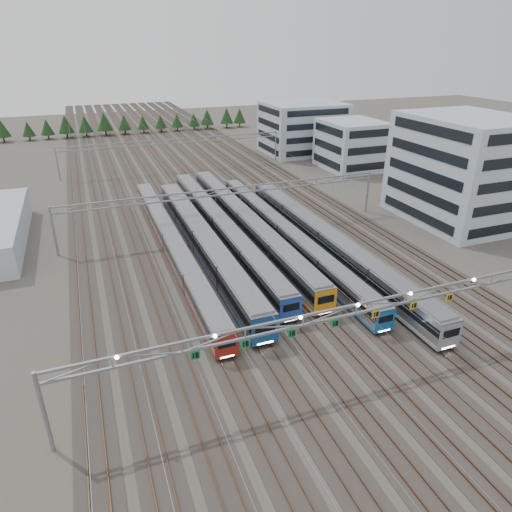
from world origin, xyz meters
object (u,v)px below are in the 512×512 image
object	(u,v)px
train_c	(220,226)
depot_bldg_north	(303,128)
train_b	(203,241)
gantry_far	(174,145)
depot_bldg_south	(464,170)
gantry_near	(356,312)
depot_bldg_mid	(352,145)
train_a	(171,242)
train_e	(284,233)
gantry_mid	(228,196)
train_d	(246,222)
train_f	(326,241)

from	to	relation	value
train_c	depot_bldg_north	size ratio (longest dim) A/B	2.57
train_b	gantry_far	world-z (taller)	gantry_far
depot_bldg_south	gantry_far	bearing A→B (deg)	127.63
gantry_near	gantry_far	bearing A→B (deg)	89.97
train_b	depot_bldg_mid	bearing A→B (deg)	37.67
gantry_near	train_b	bearing A→B (deg)	101.72
train_a	train_e	xyz separation A→B (m)	(18.00, -2.79, -0.03)
gantry_far	depot_bldg_mid	size ratio (longest dim) A/B	3.52
gantry_mid	depot_bldg_south	distance (m)	42.72
train_c	depot_bldg_mid	size ratio (longest dim) A/B	3.54
train_d	gantry_mid	distance (m)	5.30
gantry_far	depot_bldg_south	size ratio (longest dim) A/B	2.56
depot_bldg_south	depot_bldg_mid	bearing A→B (deg)	87.85
train_c	depot_bldg_south	world-z (taller)	depot_bldg_south
train_a	depot_bldg_north	size ratio (longest dim) A/B	2.61
train_a	gantry_mid	distance (m)	13.40
train_d	depot_bldg_south	xyz separation A→B (m)	(39.40, -6.72, 7.16)
train_b	gantry_near	xyz separation A→B (m)	(6.70, -32.31, 4.78)
train_f	gantry_far	distance (m)	60.53
train_c	depot_bldg_south	distance (m)	44.99
train_c	gantry_far	xyz separation A→B (m)	(2.25, 47.37, 4.29)
train_c	depot_bldg_south	bearing A→B (deg)	-8.63
depot_bldg_mid	train_a	bearing A→B (deg)	-146.16
train_e	depot_bldg_mid	xyz separation A→B (m)	(36.39, 39.26, 4.10)
gantry_far	depot_bldg_mid	distance (m)	45.45
train_b	gantry_far	bearing A→B (deg)	82.72
train_f	gantry_mid	bearing A→B (deg)	128.15
gantry_mid	gantry_far	xyz separation A→B (m)	(0.00, 45.00, 0.00)
gantry_far	depot_bldg_mid	bearing A→B (deg)	-18.33
train_c	depot_bldg_south	xyz separation A→B (m)	(43.90, -6.66, 7.26)
depot_bldg_south	depot_bldg_north	xyz separation A→B (m)	(-2.07, 60.83, -2.24)
gantry_far	train_a	bearing A→B (deg)	-102.50
depot_bldg_mid	train_f	bearing A→B (deg)	-125.31
train_a	depot_bldg_mid	xyz separation A→B (m)	(54.39, 36.47, 4.07)
train_c	gantry_near	xyz separation A→B (m)	(2.20, -37.75, 4.99)
train_f	depot_bldg_north	world-z (taller)	depot_bldg_north
train_e	depot_bldg_mid	size ratio (longest dim) A/B	3.47
train_c	depot_bldg_mid	distance (m)	56.30
train_a	depot_bldg_north	xyz separation A→B (m)	(50.83, 57.55, 5.17)
train_e	gantry_far	world-z (taller)	gantry_far
train_c	gantry_far	bearing A→B (deg)	87.28
train_e	train_d	bearing A→B (deg)	125.82
train_f	depot_bldg_mid	xyz separation A→B (m)	(31.89, 45.03, 3.85)
train_d	depot_bldg_north	size ratio (longest dim) A/B	2.58
train_f	depot_bldg_north	distance (m)	72.10
gantry_mid	depot_bldg_mid	distance (m)	52.96
train_f	gantry_near	xyz separation A→B (m)	(-11.30, -25.80, 4.93)
gantry_near	depot_bldg_mid	world-z (taller)	depot_bldg_mid
train_e	train_f	world-z (taller)	train_f
train_a	gantry_near	distance (m)	36.51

